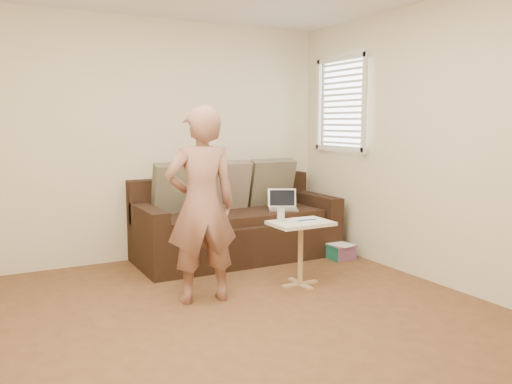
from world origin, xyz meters
TOP-DOWN VIEW (x-y plane):
  - floor at (0.00, 0.00)m, footprint 4.50×4.50m
  - wall_back at (0.00, 2.25)m, footprint 4.00×0.00m
  - wall_right at (2.00, 0.00)m, footprint 0.00×4.50m
  - window_blinds at (1.95, 1.50)m, footprint 0.12×0.88m
  - sofa at (0.77, 1.77)m, footprint 2.20×0.95m
  - pillow_left at (0.17, 1.98)m, footprint 0.55×0.29m
  - pillow_mid at (0.72, 1.97)m, footprint 0.55×0.27m
  - pillow_right at (1.32, 1.99)m, footprint 0.55×0.28m
  - laptop_silver at (1.27, 1.63)m, footprint 0.39×0.36m
  - laptop_white at (0.34, 1.63)m, footprint 0.30×0.23m
  - person at (-0.11, 0.65)m, footprint 0.64×0.48m
  - side_table at (0.85, 0.62)m, footprint 0.54×0.38m
  - drinking_glass at (0.69, 0.71)m, footprint 0.07×0.07m
  - scissors at (0.91, 0.62)m, footprint 0.19×0.11m
  - paper_on_table at (0.94, 0.64)m, footprint 0.25×0.33m
  - striped_box at (1.75, 1.20)m, footprint 0.27×0.27m

SIDE VIEW (x-z plane):
  - floor at x=0.00m, z-range 0.00..0.00m
  - striped_box at x=1.75m, z-range 0.00..0.17m
  - side_table at x=0.85m, z-range 0.00..0.60m
  - sofa at x=0.77m, z-range 0.00..0.85m
  - laptop_silver at x=1.27m, z-range 0.41..0.63m
  - laptop_white at x=0.34m, z-range 0.41..0.63m
  - paper_on_table at x=0.94m, z-range 0.60..0.60m
  - scissors at x=0.91m, z-range 0.60..0.62m
  - drinking_glass at x=0.69m, z-range 0.60..0.72m
  - pillow_left at x=0.17m, z-range 0.51..1.07m
  - pillow_mid at x=0.72m, z-range 0.51..1.07m
  - pillow_right at x=1.32m, z-range 0.51..1.07m
  - person at x=-0.11m, z-range 0.00..1.63m
  - wall_back at x=0.00m, z-range -0.70..3.30m
  - wall_right at x=2.00m, z-range -0.95..3.55m
  - window_blinds at x=1.95m, z-range 1.16..2.24m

